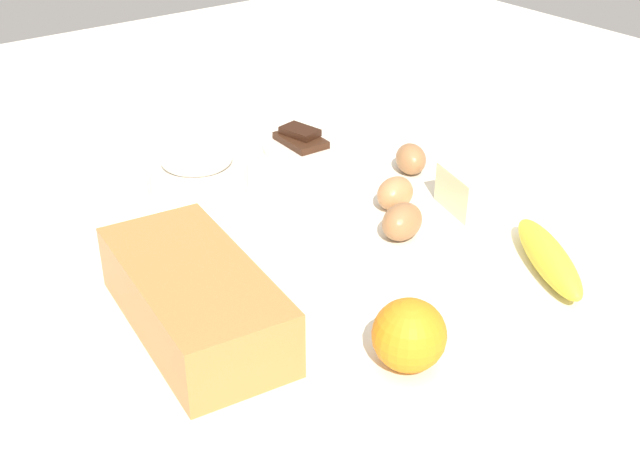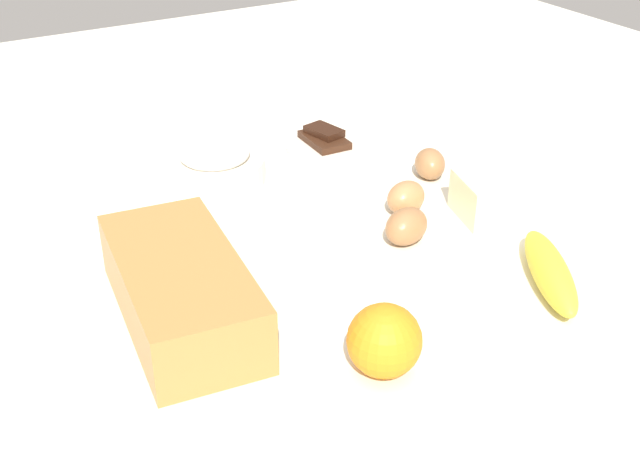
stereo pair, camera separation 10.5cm
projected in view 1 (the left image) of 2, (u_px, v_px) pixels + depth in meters
The scene contains 10 objects.
ground_plane at pixel (320, 261), 1.08m from camera, with size 2.40×2.40×0.02m, color silver.
loaf_pan at pixel (194, 297), 0.91m from camera, with size 0.29×0.16×0.08m.
flour_bowl at pixel (197, 169), 1.23m from camera, with size 0.15×0.15×0.07m.
banana at pixel (549, 257), 1.03m from camera, with size 0.19×0.04×0.04m, color yellow.
orange_fruit at pixel (409, 335), 0.85m from camera, with size 0.08×0.08×0.08m, color orange.
butter_block at pixel (470, 190), 1.17m from camera, with size 0.09×0.06×0.06m, color #F4EDB2.
egg_near_butter at pixel (411, 159), 1.28m from camera, with size 0.05×0.05×0.06m, color #A26D42.
egg_beside_bowl at pixel (395, 193), 1.17m from camera, with size 0.05×0.05×0.06m, color #B87C4B.
egg_loose at pixel (402, 222), 1.10m from camera, with size 0.05×0.05×0.07m, color #A16C41.
chocolate_plate at pixel (301, 143), 1.37m from camera, with size 0.13×0.13×0.03m.
Camera 1 is at (-0.73, 0.55, 0.56)m, focal length 45.73 mm.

